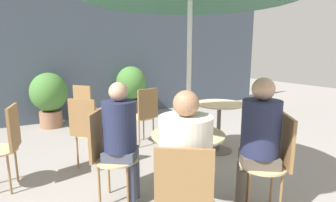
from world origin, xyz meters
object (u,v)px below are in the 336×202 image
object	(u,v)px
bistro_chair_6	(87,106)
seated_person_1	(185,162)
cafe_table_near	(188,154)
seated_person_0	(121,133)
bistro_chair_4	(6,140)
seated_person_2	(259,134)
cafe_table_far	(219,116)
bistro_chair_0	(106,149)
bistro_chair_3	(87,127)
bistro_chair_1	(184,198)
beer_glass_0	(171,125)
beer_glass_1	(202,123)
bistro_chair_5	(145,112)
potted_plant_0	(49,96)
bistro_chair_2	(275,155)
potted_plant_1	(131,86)

from	to	relation	value
bistro_chair_6	seated_person_1	distance (m)	3.20
cafe_table_near	seated_person_0	distance (m)	0.68
bistro_chair_4	seated_person_2	world-z (taller)	seated_person_2
cafe_table_far	bistro_chair_4	xyz separation A→B (m)	(-2.80, 0.22, 0.01)
bistro_chair_6	seated_person_1	bearing A→B (deg)	142.65
bistro_chair_0	seated_person_0	bearing A→B (deg)	-90.00
bistro_chair_0	bistro_chair_3	distance (m)	0.86
bistro_chair_0	bistro_chair_1	size ratio (longest dim) A/B	1.00
seated_person_2	beer_glass_0	bearing A→B (deg)	-85.96
seated_person_1	bistro_chair_1	bearing A→B (deg)	90.00
bistro_chair_6	beer_glass_1	distance (m)	2.73
bistro_chair_3	bistro_chair_4	distance (m)	0.90
cafe_table_far	bistro_chair_5	size ratio (longest dim) A/B	0.79
cafe_table_far	bistro_chair_4	world-z (taller)	bistro_chair_4
beer_glass_0	bistro_chair_3	bearing A→B (deg)	111.84
seated_person_1	potted_plant_0	size ratio (longest dim) A/B	1.15
bistro_chair_6	potted_plant_0	xyz separation A→B (m)	(-0.52, 1.02, 0.08)
cafe_table_far	seated_person_0	xyz separation A→B (m)	(-1.77, -0.64, 0.18)
bistro_chair_2	seated_person_2	xyz separation A→B (m)	(-0.13, 0.09, 0.20)
bistro_chair_6	potted_plant_1	world-z (taller)	potted_plant_1
cafe_table_near	beer_glass_0	world-z (taller)	beer_glass_0
bistro_chair_2	bistro_chair_5	size ratio (longest dim) A/B	1.00
bistro_chair_6	seated_person_1	world-z (taller)	seated_person_1
seated_person_0	beer_glass_1	xyz separation A→B (m)	(0.71, -0.37, 0.10)
cafe_table_near	bistro_chair_4	distance (m)	2.00
potted_plant_1	bistro_chair_6	bearing A→B (deg)	-138.86
cafe_table_near	bistro_chair_0	distance (m)	0.81
bistro_chair_6	seated_person_2	distance (m)	3.18
cafe_table_far	seated_person_1	world-z (taller)	seated_person_1
seated_person_0	seated_person_2	world-z (taller)	seated_person_2
bistro_chair_4	bistro_chair_1	bearing A→B (deg)	42.36
bistro_chair_3	bistro_chair_6	distance (m)	1.36
cafe_table_far	bistro_chair_5	world-z (taller)	bistro_chair_5
bistro_chair_2	beer_glass_1	size ratio (longest dim) A/B	5.85
bistro_chair_3	seated_person_1	world-z (taller)	seated_person_1
bistro_chair_2	beer_glass_0	distance (m)	1.01
beer_glass_0	potted_plant_1	xyz separation A→B (m)	(1.02, 3.72, -0.13)
cafe_table_far	potted_plant_0	xyz separation A→B (m)	(-2.15, 2.67, 0.09)
potted_plant_0	bistro_chair_3	bearing A→B (deg)	-83.94
cafe_table_near	bistro_chair_5	world-z (taller)	bistro_chair_5
beer_glass_1	bistro_chair_1	bearing A→B (deg)	-133.00
bistro_chair_1	seated_person_2	distance (m)	1.06
seated_person_0	seated_person_1	size ratio (longest dim) A/B	0.98
bistro_chair_5	beer_glass_0	bearing A→B (deg)	63.00
bistro_chair_6	seated_person_0	size ratio (longest dim) A/B	0.77
seated_person_0	cafe_table_far	bearing A→B (deg)	-35.38
bistro_chair_0	bistro_chair_4	distance (m)	1.19
cafe_table_far	beer_glass_0	world-z (taller)	beer_glass_0
bistro_chair_4	beer_glass_0	world-z (taller)	bistro_chair_4
cafe_table_far	bistro_chair_3	bearing A→B (deg)	170.71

